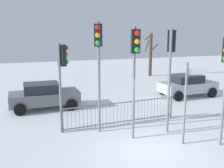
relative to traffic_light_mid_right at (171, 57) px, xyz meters
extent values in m
plane|color=white|center=(-1.65, -1.50, -3.28)|extent=(60.00, 60.00, 0.00)
cylinder|color=slate|center=(-0.09, -0.11, -1.04)|extent=(0.11, 0.11, 4.47)
cube|color=black|center=(0.01, 0.02, 0.65)|extent=(0.39, 0.37, 0.90)
sphere|color=red|center=(0.17, 0.21, 0.95)|extent=(0.20, 0.20, 0.20)
sphere|color=orange|center=(0.17, 0.21, 0.65)|extent=(0.20, 0.20, 0.20)
sphere|color=green|center=(0.17, 0.21, 0.35)|extent=(0.20, 0.20, 0.20)
cylinder|color=slate|center=(-2.86, 0.91, -0.92)|extent=(0.11, 0.11, 4.72)
cube|color=black|center=(-2.91, 0.76, 0.89)|extent=(0.38, 0.32, 0.90)
sphere|color=red|center=(-3.00, 0.52, 1.19)|extent=(0.20, 0.20, 0.20)
sphere|color=orange|center=(-3.00, 0.52, 0.89)|extent=(0.20, 0.20, 0.20)
sphere|color=green|center=(-3.00, 0.52, 0.59)|extent=(0.20, 0.20, 0.20)
cylinder|color=slate|center=(-4.43, 1.44, -1.34)|extent=(0.11, 0.11, 3.87)
cube|color=black|center=(-4.29, 1.53, 0.04)|extent=(0.36, 0.39, 0.90)
sphere|color=red|center=(-4.09, 1.68, 0.34)|extent=(0.20, 0.20, 0.20)
sphere|color=orange|center=(-4.09, 1.68, 0.04)|extent=(0.20, 0.20, 0.20)
sphere|color=green|center=(-4.09, 1.68, -0.26)|extent=(0.20, 0.20, 0.20)
cylinder|color=slate|center=(-1.76, -0.23, -1.03)|extent=(0.11, 0.11, 4.50)
cube|color=black|center=(-1.79, -0.40, 0.67)|extent=(0.35, 0.27, 0.90)
sphere|color=red|center=(-1.83, -0.64, 0.97)|extent=(0.20, 0.20, 0.20)
sphere|color=orange|center=(-1.83, -0.64, 0.67)|extent=(0.20, 0.20, 0.20)
sphere|color=green|center=(-1.83, -0.64, 0.37)|extent=(0.20, 0.20, 0.20)
cylinder|color=slate|center=(-0.12, -1.35, -1.68)|extent=(0.09, 0.09, 3.20)
cube|color=white|center=(0.26, -1.45, -0.43)|extent=(0.69, 0.21, 0.22)
cube|color=slate|center=(-1.66, 1.46, -2.23)|extent=(5.62, 0.38, 0.04)
cube|color=slate|center=(-1.66, 1.46, -3.16)|extent=(5.62, 0.38, 0.04)
cylinder|color=slate|center=(-4.37, 1.30, -2.75)|extent=(0.02, 0.02, 1.05)
cylinder|color=slate|center=(-4.19, 1.31, -2.75)|extent=(0.02, 0.02, 1.05)
cylinder|color=slate|center=(-4.01, 1.32, -2.75)|extent=(0.02, 0.02, 1.05)
cylinder|color=slate|center=(-3.83, 1.33, -2.75)|extent=(0.02, 0.02, 1.05)
cylinder|color=slate|center=(-3.65, 1.34, -2.75)|extent=(0.02, 0.02, 1.05)
cylinder|color=slate|center=(-3.47, 1.35, -2.75)|extent=(0.02, 0.02, 1.05)
cylinder|color=slate|center=(-3.29, 1.36, -2.75)|extent=(0.02, 0.02, 1.05)
cylinder|color=slate|center=(-3.11, 1.37, -2.75)|extent=(0.02, 0.02, 1.05)
cylinder|color=slate|center=(-2.92, 1.38, -2.75)|extent=(0.02, 0.02, 1.05)
cylinder|color=slate|center=(-2.74, 1.39, -2.75)|extent=(0.02, 0.02, 1.05)
cylinder|color=slate|center=(-2.56, 1.41, -2.75)|extent=(0.02, 0.02, 1.05)
cylinder|color=slate|center=(-2.38, 1.42, -2.75)|extent=(0.02, 0.02, 1.05)
cylinder|color=slate|center=(-2.20, 1.43, -2.75)|extent=(0.02, 0.02, 1.05)
cylinder|color=slate|center=(-2.02, 1.44, -2.75)|extent=(0.02, 0.02, 1.05)
cylinder|color=slate|center=(-1.84, 1.45, -2.75)|extent=(0.02, 0.02, 1.05)
cylinder|color=slate|center=(-1.66, 1.46, -2.75)|extent=(0.02, 0.02, 1.05)
cylinder|color=slate|center=(-1.47, 1.47, -2.75)|extent=(0.02, 0.02, 1.05)
cylinder|color=slate|center=(-1.29, 1.48, -2.75)|extent=(0.02, 0.02, 1.05)
cylinder|color=slate|center=(-1.11, 1.49, -2.75)|extent=(0.02, 0.02, 1.05)
cylinder|color=slate|center=(-0.93, 1.50, -2.75)|extent=(0.02, 0.02, 1.05)
cylinder|color=slate|center=(-0.75, 1.51, -2.75)|extent=(0.02, 0.02, 1.05)
cylinder|color=slate|center=(-0.57, 1.53, -2.75)|extent=(0.02, 0.02, 1.05)
cylinder|color=slate|center=(-0.39, 1.54, -2.75)|extent=(0.02, 0.02, 1.05)
cylinder|color=slate|center=(-0.21, 1.55, -2.75)|extent=(0.02, 0.02, 1.05)
cylinder|color=slate|center=(-0.03, 1.56, -2.75)|extent=(0.02, 0.02, 1.05)
cylinder|color=slate|center=(0.16, 1.57, -2.75)|extent=(0.02, 0.02, 1.05)
cylinder|color=slate|center=(0.34, 1.58, -2.75)|extent=(0.02, 0.02, 1.05)
cylinder|color=slate|center=(0.52, 1.59, -2.75)|extent=(0.02, 0.02, 1.05)
cylinder|color=slate|center=(0.70, 1.60, -2.75)|extent=(0.02, 0.02, 1.05)
cylinder|color=slate|center=(0.88, 1.61, -2.75)|extent=(0.02, 0.02, 1.05)
cylinder|color=slate|center=(1.06, 1.62, -2.75)|extent=(0.02, 0.02, 1.05)
cylinder|color=slate|center=(-4.46, 1.29, -2.75)|extent=(0.06, 0.06, 1.05)
cylinder|color=slate|center=(1.15, 1.63, -2.75)|extent=(0.06, 0.06, 1.05)
cube|color=slate|center=(-4.84, 5.22, -2.63)|extent=(3.84, 1.79, 0.65)
cube|color=#1E232D|center=(-4.99, 5.21, -2.08)|extent=(1.93, 1.54, 0.55)
cylinder|color=black|center=(-3.51, 6.10, -2.96)|extent=(0.64, 0.23, 0.64)
cylinder|color=black|center=(-3.47, 4.40, -2.96)|extent=(0.64, 0.23, 0.64)
cylinder|color=black|center=(-6.21, 6.04, -2.96)|extent=(0.64, 0.23, 0.64)
cylinder|color=black|center=(-6.17, 4.34, -2.96)|extent=(0.64, 0.23, 0.64)
cube|color=#B2B5BA|center=(4.52, 5.09, -2.63)|extent=(3.88, 1.88, 0.65)
cube|color=#1E232D|center=(4.37, 5.08, -2.08)|extent=(1.97, 1.59, 0.55)
cylinder|color=black|center=(5.83, 6.00, -2.96)|extent=(0.65, 0.25, 0.64)
cylinder|color=black|center=(5.91, 4.31, -2.96)|extent=(0.65, 0.25, 0.64)
cylinder|color=black|center=(3.13, 5.87, -2.96)|extent=(0.65, 0.25, 0.64)
cylinder|color=black|center=(3.21, 4.18, -2.96)|extent=(0.65, 0.25, 0.64)
cylinder|color=#473828|center=(5.79, 13.13, -1.22)|extent=(0.31, 0.31, 4.12)
cylinder|color=#473828|center=(5.55, 13.45, -0.34)|extent=(0.76, 0.62, 1.13)
cylinder|color=#473828|center=(6.22, 13.30, -0.58)|extent=(0.46, 0.96, 0.91)
cylinder|color=#473828|center=(5.71, 13.54, 0.47)|extent=(0.90, 0.29, 0.66)
camera|label=1|loc=(-5.78, -9.44, 1.05)|focal=41.59mm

